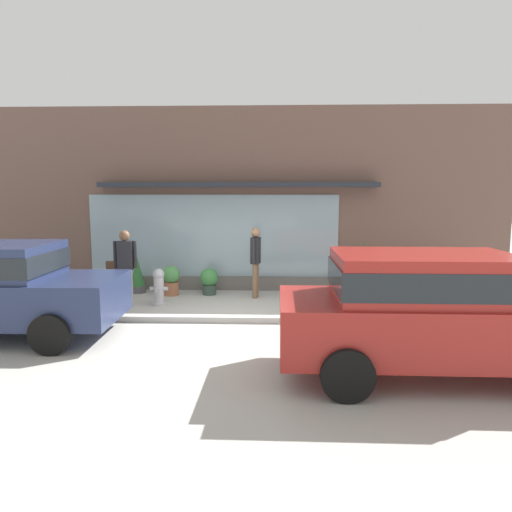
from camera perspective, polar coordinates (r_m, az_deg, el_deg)
The scene contains 13 objects.
ground_plane at distance 9.87m, azimuth -3.28°, elevation -7.50°, with size 60.00×60.00×0.00m, color #B2AFA8.
curb_strip at distance 9.66m, azimuth -3.39°, elevation -7.47°, with size 14.00×0.24×0.12m, color #B2B2AD.
storefront at distance 12.71m, azimuth -2.06°, elevation 6.48°, with size 14.00×0.81×4.74m.
fire_hydrant at distance 11.19m, azimuth -11.46°, elevation -3.60°, with size 0.41×0.38×0.84m.
pedestrian_with_handbag at distance 11.10m, azimuth -15.35°, elevation -0.71°, with size 0.69×0.23×1.73m.
pedestrian_passerby at distance 11.65m, azimuth -0.06°, elevation -0.08°, with size 0.25×0.49×1.71m.
parked_car_red at distance 7.09m, azimuth 20.12°, elevation -5.82°, with size 4.37×1.97×1.74m.
potted_plant_by_entrance at distance 12.31m, azimuth 12.62°, elevation -1.55°, with size 0.30×0.30×1.35m.
potted_plant_doorstep at distance 12.20m, azimuth -10.05°, elevation -2.75°, with size 0.44×0.44×0.74m.
potted_plant_window_right at distance 12.14m, azimuth -5.58°, elevation -2.85°, with size 0.46×0.46×0.67m.
potted_plant_corner_tall at distance 13.22m, azimuth -23.77°, elevation -2.94°, with size 0.35×0.35×0.59m.
potted_plant_trailing_edge at distance 12.40m, azimuth 19.17°, elevation -2.51°, with size 0.42×0.42×1.01m.
potted_plant_window_center at distance 12.69m, azimuth -13.87°, elevation -2.21°, with size 0.41×0.41×0.94m.
Camera 1 is at (0.90, -9.49, 2.58)m, focal length 33.72 mm.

